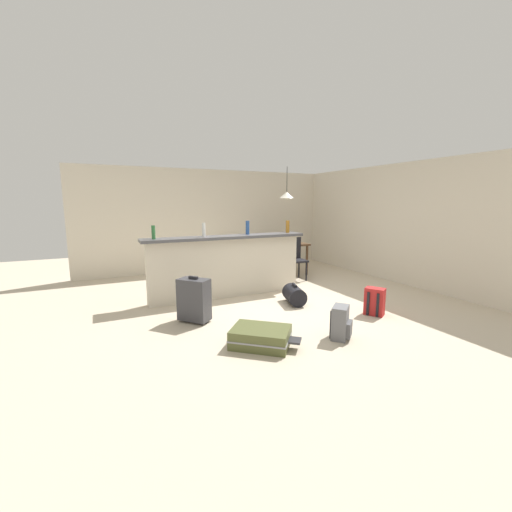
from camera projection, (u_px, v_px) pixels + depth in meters
ground_plane at (270, 300)px, 5.84m from camera, size 13.00×13.00×0.05m
wall_back at (214, 220)px, 8.34m from camera, size 6.60×0.10×2.50m
wall_right at (386, 223)px, 7.20m from camera, size 0.10×6.00×2.50m
partition_half_wall at (227, 268)px, 5.90m from camera, size 2.80×0.20×1.06m
bar_countertop at (227, 237)px, 5.81m from camera, size 2.96×0.40×0.05m
bottle_green at (153, 232)px, 5.23m from camera, size 0.06×0.06×0.22m
bottle_white at (204, 230)px, 5.60m from camera, size 0.06×0.06×0.24m
bottle_blue at (248, 228)px, 6.02m from camera, size 0.07×0.07×0.25m
bottle_amber at (288, 227)px, 6.36m from camera, size 0.07×0.07×0.24m
dining_table at (282, 247)px, 7.74m from camera, size 1.10×0.80×0.74m
dining_chair_near_partition at (295, 256)px, 7.24m from camera, size 0.42×0.42×0.93m
dining_chair_far_side at (272, 249)px, 8.29m from camera, size 0.47×0.47×0.93m
pendant_lamp at (287, 195)px, 7.52m from camera, size 0.34×0.34×0.75m
suitcase_flat_olive at (261, 337)px, 3.91m from camera, size 0.85×0.82×0.22m
duffel_bag_black at (294, 295)px, 5.53m from camera, size 0.42×0.54×0.34m
backpack_red at (375, 302)px, 4.98m from camera, size 0.33×0.33×0.42m
backpack_grey at (341, 323)px, 4.11m from camera, size 0.34×0.34×0.42m
suitcase_upright_charcoal at (194, 300)px, 4.66m from camera, size 0.47×0.49×0.67m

